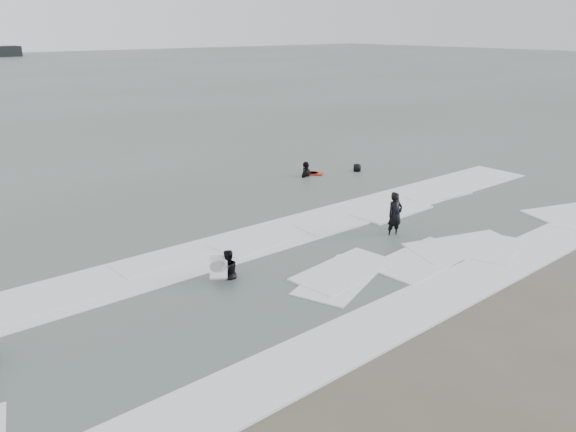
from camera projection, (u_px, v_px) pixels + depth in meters
ground at (402, 299)px, 15.55m from camera, size 320.00×320.00×0.00m
surfer_centre at (393, 236)px, 20.12m from camera, size 0.67×0.51×1.66m
surfer_wading at (228, 279)px, 16.76m from camera, size 0.78×0.64×1.47m
surfer_right_near at (306, 177)px, 28.00m from camera, size 1.23×0.90×1.94m
surfer_right_far at (357, 172)px, 28.89m from camera, size 0.92×0.91×1.61m
surf_foam at (313, 257)px, 18.26m from camera, size 30.03×9.06×0.09m
bodyboards at (314, 209)px, 21.57m from camera, size 11.45×8.84×1.25m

